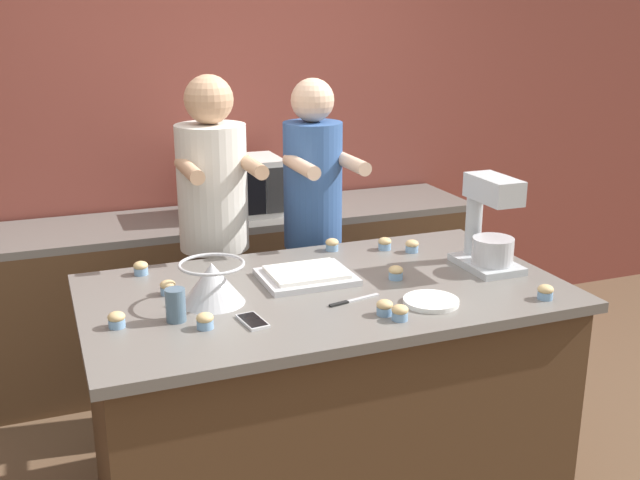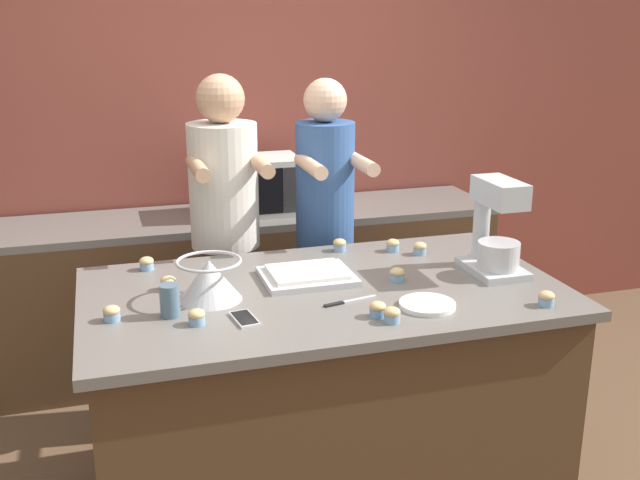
{
  "view_description": "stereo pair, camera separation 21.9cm",
  "coord_description": "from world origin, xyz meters",
  "px_view_note": "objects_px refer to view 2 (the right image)",
  "views": [
    {
      "loc": [
        -1.0,
        -2.53,
        1.99
      ],
      "look_at": [
        0.0,
        0.05,
        1.14
      ],
      "focal_mm": 42.0,
      "sensor_mm": 36.0,
      "label": 1
    },
    {
      "loc": [
        -0.79,
        -2.6,
        1.99
      ],
      "look_at": [
        0.0,
        0.05,
        1.14
      ],
      "focal_mm": 42.0,
      "sensor_mm": 36.0,
      "label": 2
    }
  ],
  "objects_px": {
    "cell_phone": "(244,319)",
    "cupcake_7": "(392,315)",
    "cupcake_1": "(112,313)",
    "cupcake_9": "(147,263)",
    "cupcake_8": "(397,274)",
    "knife": "(347,302)",
    "cupcake_3": "(420,248)",
    "person_right": "(325,240)",
    "person_left": "(226,248)",
    "baking_tray": "(307,275)",
    "mixing_bowl": "(210,279)",
    "stand_mixer": "(495,232)",
    "cupcake_2": "(378,309)",
    "cupcake_4": "(546,298)",
    "drinking_glass": "(170,301)",
    "cupcake_10": "(197,317)",
    "microwave_oven": "(254,185)",
    "small_plate": "(427,305)",
    "cupcake_6": "(168,283)",
    "cupcake_0": "(340,245)"
  },
  "relations": [
    {
      "from": "cupcake_6",
      "to": "cupcake_7",
      "type": "bearing_deg",
      "value": -37.29
    },
    {
      "from": "microwave_oven",
      "to": "baking_tray",
      "type": "bearing_deg",
      "value": -92.5
    },
    {
      "from": "microwave_oven",
      "to": "person_right",
      "type": "bearing_deg",
      "value": -72.25
    },
    {
      "from": "cupcake_9",
      "to": "cupcake_2",
      "type": "bearing_deg",
      "value": -44.92
    },
    {
      "from": "cell_phone",
      "to": "cupcake_8",
      "type": "distance_m",
      "value": 0.69
    },
    {
      "from": "cell_phone",
      "to": "cupcake_7",
      "type": "height_order",
      "value": "cupcake_7"
    },
    {
      "from": "drinking_glass",
      "to": "cupcake_10",
      "type": "height_order",
      "value": "drinking_glass"
    },
    {
      "from": "person_left",
      "to": "microwave_oven",
      "type": "height_order",
      "value": "person_left"
    },
    {
      "from": "drinking_glass",
      "to": "cupcake_7",
      "type": "xyz_separation_m",
      "value": [
        0.73,
        -0.27,
        -0.03
      ]
    },
    {
      "from": "cell_phone",
      "to": "cupcake_10",
      "type": "xyz_separation_m",
      "value": [
        -0.16,
        0.01,
        0.02
      ]
    },
    {
      "from": "cupcake_4",
      "to": "cupcake_10",
      "type": "bearing_deg",
      "value": 171.23
    },
    {
      "from": "cupcake_3",
      "to": "cupcake_7",
      "type": "bearing_deg",
      "value": -120.93
    },
    {
      "from": "drinking_glass",
      "to": "cupcake_3",
      "type": "distance_m",
      "value": 1.19
    },
    {
      "from": "person_right",
      "to": "cupcake_1",
      "type": "height_order",
      "value": "person_right"
    },
    {
      "from": "baking_tray",
      "to": "cupcake_8",
      "type": "bearing_deg",
      "value": -19.83
    },
    {
      "from": "baking_tray",
      "to": "cupcake_8",
      "type": "relative_size",
      "value": 6.08
    },
    {
      "from": "drinking_glass",
      "to": "cupcake_2",
      "type": "bearing_deg",
      "value": -16.91
    },
    {
      "from": "cupcake_2",
      "to": "cupcake_3",
      "type": "distance_m",
      "value": 0.74
    },
    {
      "from": "drinking_glass",
      "to": "cupcake_3",
      "type": "height_order",
      "value": "drinking_glass"
    },
    {
      "from": "person_left",
      "to": "cupcake_9",
      "type": "height_order",
      "value": "person_left"
    },
    {
      "from": "cell_phone",
      "to": "cupcake_6",
      "type": "distance_m",
      "value": 0.44
    },
    {
      "from": "cupcake_1",
      "to": "small_plate",
      "type": "bearing_deg",
      "value": -10.15
    },
    {
      "from": "baking_tray",
      "to": "cupcake_0",
      "type": "distance_m",
      "value": 0.4
    },
    {
      "from": "baking_tray",
      "to": "microwave_oven",
      "type": "bearing_deg",
      "value": 87.5
    },
    {
      "from": "cell_phone",
      "to": "drinking_glass",
      "type": "relative_size",
      "value": 1.3
    },
    {
      "from": "person_left",
      "to": "baking_tray",
      "type": "height_order",
      "value": "person_left"
    },
    {
      "from": "cupcake_0",
      "to": "cupcake_8",
      "type": "distance_m",
      "value": 0.45
    },
    {
      "from": "cupcake_7",
      "to": "cupcake_8",
      "type": "distance_m",
      "value": 0.42
    },
    {
      "from": "cupcake_8",
      "to": "cupcake_9",
      "type": "height_order",
      "value": "same"
    },
    {
      "from": "knife",
      "to": "cupcake_3",
      "type": "distance_m",
      "value": 0.67
    },
    {
      "from": "person_left",
      "to": "cupcake_2",
      "type": "relative_size",
      "value": 29.03
    },
    {
      "from": "cupcake_2",
      "to": "cupcake_4",
      "type": "distance_m",
      "value": 0.63
    },
    {
      "from": "cell_phone",
      "to": "cupcake_9",
      "type": "bearing_deg",
      "value": 114.18
    },
    {
      "from": "mixing_bowl",
      "to": "cupcake_3",
      "type": "height_order",
      "value": "mixing_bowl"
    },
    {
      "from": "person_right",
      "to": "cell_phone",
      "type": "bearing_deg",
      "value": -121.24
    },
    {
      "from": "mixing_bowl",
      "to": "cupcake_2",
      "type": "relative_size",
      "value": 4.11
    },
    {
      "from": "knife",
      "to": "cupcake_1",
      "type": "bearing_deg",
      "value": 175.01
    },
    {
      "from": "mixing_bowl",
      "to": "person_left",
      "type": "bearing_deg",
      "value": 76.05
    },
    {
      "from": "cupcake_1",
      "to": "cupcake_9",
      "type": "relative_size",
      "value": 1.0
    },
    {
      "from": "microwave_oven",
      "to": "cupcake_8",
      "type": "relative_size",
      "value": 8.57
    },
    {
      "from": "knife",
      "to": "cupcake_2",
      "type": "height_order",
      "value": "cupcake_2"
    },
    {
      "from": "person_left",
      "to": "cupcake_4",
      "type": "distance_m",
      "value": 1.52
    },
    {
      "from": "small_plate",
      "to": "microwave_oven",
      "type": "bearing_deg",
      "value": 99.35
    },
    {
      "from": "stand_mixer",
      "to": "cupcake_2",
      "type": "distance_m",
      "value": 0.71
    },
    {
      "from": "cupcake_10",
      "to": "cupcake_9",
      "type": "bearing_deg",
      "value": 101.11
    },
    {
      "from": "cupcake_4",
      "to": "cupcake_7",
      "type": "distance_m",
      "value": 0.6
    },
    {
      "from": "mixing_bowl",
      "to": "cupcake_2",
      "type": "xyz_separation_m",
      "value": [
        0.54,
        -0.33,
        -0.05
      ]
    },
    {
      "from": "mixing_bowl",
      "to": "cupcake_7",
      "type": "height_order",
      "value": "mixing_bowl"
    },
    {
      "from": "cupcake_1",
      "to": "cupcake_4",
      "type": "height_order",
      "value": "same"
    },
    {
      "from": "cell_phone",
      "to": "cupcake_8",
      "type": "bearing_deg",
      "value": 18.0
    }
  ]
}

